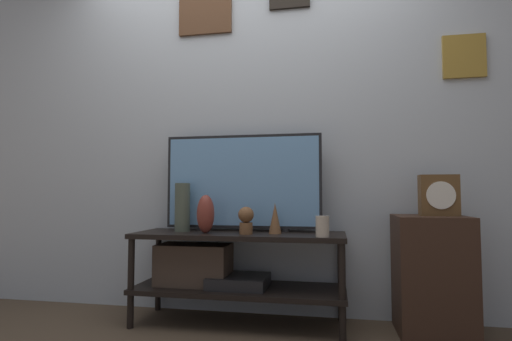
{
  "coord_description": "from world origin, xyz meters",
  "views": [
    {
      "loc": [
        0.59,
        -2.2,
        0.81
      ],
      "look_at": [
        0.11,
        0.26,
        0.96
      ],
      "focal_mm": 28.0,
      "sensor_mm": 36.0,
      "label": 1
    }
  ],
  "objects_px": {
    "vase_tall_ceramic": "(182,207)",
    "candle_jar": "(322,226)",
    "vase_urn_stoneware": "(206,214)",
    "decorative_bust": "(246,219)",
    "mantel_clock": "(439,195)",
    "vase_slim_bronze": "(275,218)",
    "television": "(242,182)"
  },
  "relations": [
    {
      "from": "vase_tall_ceramic",
      "to": "decorative_bust",
      "type": "distance_m",
      "value": 0.46
    },
    {
      "from": "vase_urn_stoneware",
      "to": "vase_tall_ceramic",
      "type": "bearing_deg",
      "value": 157.45
    },
    {
      "from": "candle_jar",
      "to": "decorative_bust",
      "type": "height_order",
      "value": "decorative_bust"
    },
    {
      "from": "television",
      "to": "mantel_clock",
      "type": "distance_m",
      "value": 1.2
    },
    {
      "from": "candle_jar",
      "to": "decorative_bust",
      "type": "relative_size",
      "value": 0.71
    },
    {
      "from": "vase_urn_stoneware",
      "to": "mantel_clock",
      "type": "height_order",
      "value": "mantel_clock"
    },
    {
      "from": "vase_slim_bronze",
      "to": "vase_tall_ceramic",
      "type": "relative_size",
      "value": 0.6
    },
    {
      "from": "candle_jar",
      "to": "decorative_bust",
      "type": "xyz_separation_m",
      "value": [
        -0.46,
        0.08,
        0.03
      ]
    },
    {
      "from": "television",
      "to": "vase_tall_ceramic",
      "type": "height_order",
      "value": "television"
    },
    {
      "from": "decorative_bust",
      "to": "vase_urn_stoneware",
      "type": "bearing_deg",
      "value": 177.17
    },
    {
      "from": "television",
      "to": "vase_tall_ceramic",
      "type": "distance_m",
      "value": 0.43
    },
    {
      "from": "vase_tall_ceramic",
      "to": "candle_jar",
      "type": "xyz_separation_m",
      "value": [
        0.91,
        -0.17,
        -0.1
      ]
    },
    {
      "from": "television",
      "to": "candle_jar",
      "type": "relative_size",
      "value": 8.73
    },
    {
      "from": "decorative_bust",
      "to": "vase_slim_bronze",
      "type": "bearing_deg",
      "value": 22.13
    },
    {
      "from": "television",
      "to": "vase_urn_stoneware",
      "type": "height_order",
      "value": "television"
    },
    {
      "from": "vase_slim_bronze",
      "to": "mantel_clock",
      "type": "xyz_separation_m",
      "value": [
        0.96,
        0.05,
        0.14
      ]
    },
    {
      "from": "vase_urn_stoneware",
      "to": "mantel_clock",
      "type": "xyz_separation_m",
      "value": [
        1.39,
        0.1,
        0.12
      ]
    },
    {
      "from": "television",
      "to": "mantel_clock",
      "type": "bearing_deg",
      "value": -3.26
    },
    {
      "from": "vase_slim_bronze",
      "to": "candle_jar",
      "type": "bearing_deg",
      "value": -26.56
    },
    {
      "from": "vase_urn_stoneware",
      "to": "vase_tall_ceramic",
      "type": "relative_size",
      "value": 0.76
    },
    {
      "from": "vase_urn_stoneware",
      "to": "vase_tall_ceramic",
      "type": "height_order",
      "value": "vase_tall_ceramic"
    },
    {
      "from": "television",
      "to": "mantel_clock",
      "type": "xyz_separation_m",
      "value": [
        1.19,
        -0.07,
        -0.09
      ]
    },
    {
      "from": "decorative_bust",
      "to": "mantel_clock",
      "type": "bearing_deg",
      "value": 5.84
    },
    {
      "from": "vase_tall_ceramic",
      "to": "mantel_clock",
      "type": "bearing_deg",
      "value": 0.96
    },
    {
      "from": "vase_tall_ceramic",
      "to": "decorative_bust",
      "type": "relative_size",
      "value": 1.89
    },
    {
      "from": "vase_slim_bronze",
      "to": "vase_tall_ceramic",
      "type": "xyz_separation_m",
      "value": [
        -0.61,
        0.02,
        0.06
      ]
    },
    {
      "from": "television",
      "to": "vase_tall_ceramic",
      "type": "xyz_separation_m",
      "value": [
        -0.38,
        -0.09,
        -0.17
      ]
    },
    {
      "from": "vase_urn_stoneware",
      "to": "decorative_bust",
      "type": "bearing_deg",
      "value": -2.83
    },
    {
      "from": "television",
      "to": "candle_jar",
      "type": "xyz_separation_m",
      "value": [
        0.53,
        -0.26,
        -0.27
      ]
    },
    {
      "from": "vase_tall_ceramic",
      "to": "vase_urn_stoneware",
      "type": "bearing_deg",
      "value": -22.55
    },
    {
      "from": "decorative_bust",
      "to": "mantel_clock",
      "type": "relative_size",
      "value": 0.69
    },
    {
      "from": "television",
      "to": "decorative_bust",
      "type": "xyz_separation_m",
      "value": [
        0.07,
        -0.18,
        -0.24
      ]
    }
  ]
}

